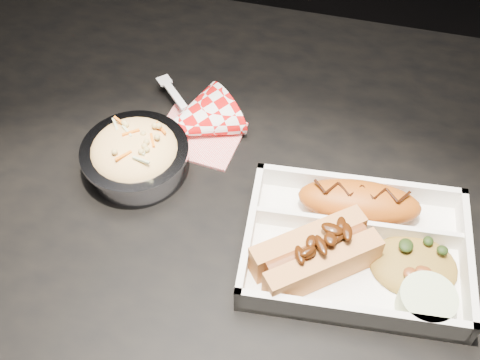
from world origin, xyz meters
The scene contains 8 objects.
dining_table centered at (0.00, 0.00, 0.66)m, with size 1.20×0.80×0.75m.
food_tray centered at (0.11, -0.05, 0.76)m, with size 0.27×0.20×0.04m.
fried_pastry centered at (0.10, 0.01, 0.78)m, with size 0.14×0.06×0.04m, color #B45212.
hotdog centered at (0.06, -0.08, 0.78)m, with size 0.14×0.13×0.06m.
fried_rice_mound centered at (0.17, -0.05, 0.77)m, with size 0.10×0.08×0.03m, color olive.
cupcake_liner centered at (0.19, -0.10, 0.77)m, with size 0.06×0.06×0.03m, color beige.
foil_coleslaw_cup centered at (-0.18, 0.01, 0.78)m, with size 0.14×0.14×0.07m.
napkin_fork centered at (-0.13, 0.10, 0.77)m, with size 0.15×0.15×0.10m.
Camera 1 is at (0.07, -0.43, 1.35)m, focal length 45.00 mm.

